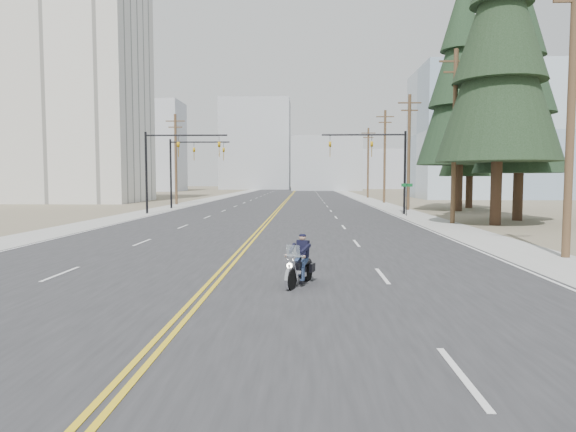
{
  "coord_description": "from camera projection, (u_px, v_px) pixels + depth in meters",
  "views": [
    {
      "loc": [
        2.64,
        -11.6,
        2.99
      ],
      "look_at": [
        1.99,
        7.6,
        1.6
      ],
      "focal_mm": 32.0,
      "sensor_mm": 36.0,
      "label": 1
    }
  ],
  "objects": [
    {
      "name": "street_sign",
      "position": [
        407.0,
        194.0,
        41.28
      ],
      "size": [
        0.9,
        0.06,
        2.62
      ],
      "color": "black",
      "rests_on": "ground"
    },
    {
      "name": "apartment_block",
      "position": [
        70.0,
        86.0,
        66.57
      ],
      "size": [
        18.0,
        14.0,
        30.0
      ],
      "primitive_type": "cube",
      "color": "silver",
      "rests_on": "ground"
    },
    {
      "name": "utility_pole_left",
      "position": [
        176.0,
        158.0,
        59.75
      ],
      "size": [
        2.2,
        0.3,
        10.5
      ],
      "color": "brown",
      "rests_on": "ground"
    },
    {
      "name": "utility_pole_c",
      "position": [
        409.0,
        150.0,
        48.91
      ],
      "size": [
        2.2,
        0.3,
        11.0
      ],
      "color": "brown",
      "rests_on": "ground"
    },
    {
      "name": "utility_pole_a",
      "position": [
        571.0,
        105.0,
        19.01
      ],
      "size": [
        2.2,
        0.3,
        11.0
      ],
      "color": "brown",
      "rests_on": "ground"
    },
    {
      "name": "sidewalk_right",
      "position": [
        361.0,
        198.0,
        81.26
      ],
      "size": [
        3.0,
        200.0,
        0.01
      ],
      "primitive_type": "cube",
      "color": "#A5A5A0",
      "rests_on": "ground"
    },
    {
      "name": "ground_plane",
      "position": [
        191.0,
        308.0,
        11.87
      ],
      "size": [
        400.0,
        400.0,
        0.0
      ],
      "primitive_type": "plane",
      "color": "#776D56",
      "rests_on": "ground"
    },
    {
      "name": "traffic_mast_far",
      "position": [
        187.0,
        160.0,
        51.71
      ],
      "size": [
        6.1,
        0.26,
        7.0
      ],
      "color": "black",
      "rests_on": "ground"
    },
    {
      "name": "haze_bldg_b",
      "position": [
        326.0,
        164.0,
        135.7
      ],
      "size": [
        18.0,
        14.0,
        14.0
      ],
      "primitive_type": "cube",
      "color": "#ADB2B7",
      "rests_on": "ground"
    },
    {
      "name": "haze_bldg_e",
      "position": [
        377.0,
        169.0,
        160.11
      ],
      "size": [
        14.0,
        14.0,
        12.0
      ],
      "primitive_type": "cube",
      "color": "#B7BCC6",
      "rests_on": "ground"
    },
    {
      "name": "traffic_mast_right",
      "position": [
        381.0,
        156.0,
        43.11
      ],
      "size": [
        7.1,
        0.26,
        7.0
      ],
      "color": "black",
      "rests_on": "ground"
    },
    {
      "name": "glass_building",
      "position": [
        494.0,
        134.0,
        79.84
      ],
      "size": [
        24.0,
        16.0,
        20.0
      ],
      "primitive_type": "cube",
      "color": "#9EB5CC",
      "rests_on": "ground"
    },
    {
      "name": "haze_bldg_a",
      "position": [
        154.0,
        147.0,
        126.91
      ],
      "size": [
        14.0,
        12.0,
        22.0
      ],
      "primitive_type": "cube",
      "color": "#B7BCC6",
      "rests_on": "ground"
    },
    {
      "name": "haze_bldg_f",
      "position": [
        116.0,
        161.0,
        142.59
      ],
      "size": [
        12.0,
        12.0,
        16.0
      ],
      "primitive_type": "cube",
      "color": "#ADB2B7",
      "rests_on": "ground"
    },
    {
      "name": "conifer_tall",
      "position": [
        461.0,
        76.0,
        47.01
      ],
      "size": [
        7.78,
        7.78,
        21.6
      ],
      "rotation": [
        0.0,
        0.0,
        0.39
      ],
      "color": "#382619",
      "rests_on": "ground"
    },
    {
      "name": "utility_pole_d",
      "position": [
        385.0,
        155.0,
        63.85
      ],
      "size": [
        2.2,
        0.3,
        11.5
      ],
      "color": "brown",
      "rests_on": "ground"
    },
    {
      "name": "haze_bldg_d",
      "position": [
        256.0,
        145.0,
        150.9
      ],
      "size": [
        20.0,
        15.0,
        26.0
      ],
      "primitive_type": "cube",
      "color": "#ADB2B7",
      "rests_on": "ground"
    },
    {
      "name": "road",
      "position": [
        289.0,
        198.0,
        81.65
      ],
      "size": [
        20.0,
        200.0,
        0.01
      ],
      "primitive_type": "cube",
      "color": "#303033",
      "rests_on": "ground"
    },
    {
      "name": "conifer_near",
      "position": [
        500.0,
        40.0,
        32.44
      ],
      "size": [
        7.74,
        7.74,
        20.5
      ],
      "rotation": [
        0.0,
        0.0,
        -0.28
      ],
      "color": "#382619",
      "rests_on": "ground"
    },
    {
      "name": "motorcyclist",
      "position": [
        299.0,
        260.0,
        14.32
      ],
      "size": [
        1.38,
        2.01,
        1.45
      ],
      "primitive_type": null,
      "rotation": [
        0.0,
        0.0,
        2.79
      ],
      "color": "black",
      "rests_on": "ground"
    },
    {
      "name": "sidewalk_left",
      "position": [
        217.0,
        198.0,
        82.04
      ],
      "size": [
        3.0,
        200.0,
        0.01
      ],
      "primitive_type": "cube",
      "color": "#A5A5A0",
      "rests_on": "ground"
    },
    {
      "name": "haze_bldg_c",
      "position": [
        466.0,
        153.0,
        119.51
      ],
      "size": [
        16.0,
        12.0,
        18.0
      ],
      "primitive_type": "cube",
      "color": "#B7BCC6",
      "rests_on": "ground"
    },
    {
      "name": "utility_pole_b",
      "position": [
        454.0,
        134.0,
        33.94
      ],
      "size": [
        2.2,
        0.3,
        11.5
      ],
      "color": "brown",
      "rests_on": "ground"
    },
    {
      "name": "traffic_mast_left",
      "position": [
        169.0,
        156.0,
        43.72
      ],
      "size": [
        7.1,
        0.26,
        7.0
      ],
      "color": "black",
      "rests_on": "ground"
    },
    {
      "name": "conifer_far",
      "position": [
        471.0,
        116.0,
        52.39
      ],
      "size": [
        6.13,
        6.13,
        16.41
      ],
      "rotation": [
        0.0,
        0.0,
        0.05
      ],
      "color": "#382619",
      "rests_on": "ground"
    },
    {
      "name": "utility_pole_e",
      "position": [
        368.0,
        162.0,
        80.81
      ],
      "size": [
        2.2,
        0.3,
        11.0
      ],
      "color": "brown",
      "rests_on": "ground"
    },
    {
      "name": "conifer_mid",
      "position": [
        521.0,
        82.0,
        36.38
      ],
      "size": [
        6.43,
        6.43,
        17.13
      ],
      "rotation": [
        0.0,
        0.0,
        0.17
      ],
      "color": "#382619",
      "rests_on": "ground"
    }
  ]
}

